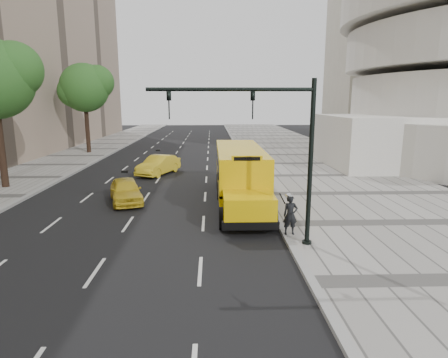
{
  "coord_description": "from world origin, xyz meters",
  "views": [
    {
      "loc": [
        2.92,
        -21.71,
        5.57
      ],
      "look_at": [
        3.5,
        -4.0,
        1.9
      ],
      "focal_mm": 30.0,
      "sensor_mm": 36.0,
      "label": 1
    }
  ],
  "objects_px": {
    "taxi_far": "(159,165)",
    "traffic_signal": "(274,143)",
    "pedestrian": "(290,215)",
    "taxi_near": "(126,190)",
    "school_bus": "(240,170)",
    "tree_c": "(85,87)"
  },
  "relations": [
    {
      "from": "taxi_far",
      "to": "traffic_signal",
      "type": "relative_size",
      "value": 0.7
    },
    {
      "from": "pedestrian",
      "to": "taxi_far",
      "type": "bearing_deg",
      "value": 115.69
    },
    {
      "from": "pedestrian",
      "to": "traffic_signal",
      "type": "xyz_separation_m",
      "value": [
        -0.96,
        -1.06,
        3.11
      ]
    },
    {
      "from": "taxi_near",
      "to": "traffic_signal",
      "type": "bearing_deg",
      "value": -61.71
    },
    {
      "from": "taxi_near",
      "to": "traffic_signal",
      "type": "relative_size",
      "value": 0.63
    },
    {
      "from": "taxi_far",
      "to": "traffic_signal",
      "type": "xyz_separation_m",
      "value": [
        6.42,
        -15.14,
        3.36
      ]
    },
    {
      "from": "school_bus",
      "to": "taxi_near",
      "type": "bearing_deg",
      "value": -178.29
    },
    {
      "from": "school_bus",
      "to": "taxi_far",
      "type": "bearing_deg",
      "value": 125.54
    },
    {
      "from": "tree_c",
      "to": "traffic_signal",
      "type": "xyz_separation_m",
      "value": [
        15.6,
        -27.41,
        -2.96
      ]
    },
    {
      "from": "tree_c",
      "to": "taxi_far",
      "type": "xyz_separation_m",
      "value": [
        9.17,
        -12.27,
        -6.31
      ]
    },
    {
      "from": "school_bus",
      "to": "tree_c",
      "type": "bearing_deg",
      "value": 126.3
    },
    {
      "from": "taxi_near",
      "to": "pedestrian",
      "type": "bearing_deg",
      "value": -53.47
    },
    {
      "from": "pedestrian",
      "to": "traffic_signal",
      "type": "height_order",
      "value": "traffic_signal"
    },
    {
      "from": "tree_c",
      "to": "school_bus",
      "type": "height_order",
      "value": "tree_c"
    },
    {
      "from": "pedestrian",
      "to": "school_bus",
      "type": "bearing_deg",
      "value": 103.26
    },
    {
      "from": "tree_c",
      "to": "traffic_signal",
      "type": "height_order",
      "value": "tree_c"
    },
    {
      "from": "tree_c",
      "to": "pedestrian",
      "type": "distance_m",
      "value": 31.7
    },
    {
      "from": "tree_c",
      "to": "school_bus",
      "type": "xyz_separation_m",
      "value": [
        14.9,
        -20.29,
        -5.28
      ]
    },
    {
      "from": "traffic_signal",
      "to": "taxi_far",
      "type": "bearing_deg",
      "value": 112.99
    },
    {
      "from": "tree_c",
      "to": "pedestrian",
      "type": "bearing_deg",
      "value": -57.86
    },
    {
      "from": "taxi_near",
      "to": "pedestrian",
      "type": "xyz_separation_m",
      "value": [
        8.08,
        -5.86,
        0.3
      ]
    },
    {
      "from": "school_bus",
      "to": "traffic_signal",
      "type": "bearing_deg",
      "value": -84.45
    }
  ]
}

